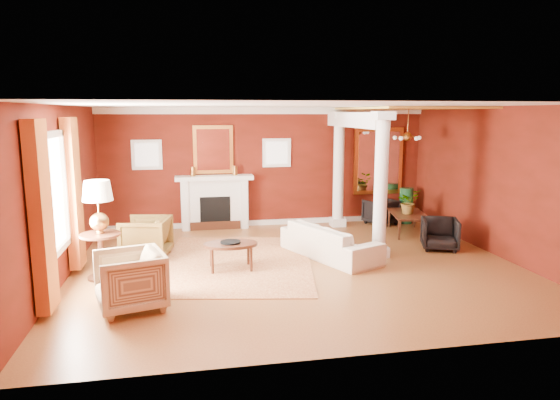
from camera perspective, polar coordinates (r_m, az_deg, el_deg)
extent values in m
plane|color=brown|center=(9.26, 1.97, -7.50)|extent=(8.00, 8.00, 0.00)
cube|color=maroon|center=(12.34, -1.56, 3.79)|extent=(8.00, 0.04, 2.90)
cube|color=maroon|center=(5.63, 9.90, -3.83)|extent=(8.00, 0.04, 2.90)
cube|color=maroon|center=(8.95, -23.82, 0.59)|extent=(0.04, 7.00, 2.90)
cube|color=maroon|center=(10.55, 23.75, 1.90)|extent=(0.04, 7.00, 2.90)
cube|color=white|center=(8.83, 2.09, 10.76)|extent=(8.00, 7.00, 0.04)
cube|color=white|center=(12.16, -7.47, -0.43)|extent=(1.60, 0.34, 1.20)
cube|color=black|center=(12.01, -7.40, -1.29)|extent=(0.72, 0.03, 0.70)
cube|color=black|center=(12.08, -7.37, -2.91)|extent=(1.20, 0.05, 0.20)
cube|color=white|center=(12.02, -7.53, 2.54)|extent=(1.85, 0.42, 0.10)
cube|color=white|center=(12.11, -10.77, -0.57)|extent=(0.16, 0.40, 1.20)
cube|color=white|center=(12.18, -4.17, -0.35)|extent=(0.16, 0.40, 1.20)
cube|color=#EEA946|center=(12.12, -7.64, 5.73)|extent=(0.95, 0.06, 1.15)
cube|color=white|center=(12.09, -7.63, 5.72)|extent=(0.78, 0.02, 0.98)
cube|color=white|center=(12.15, -14.98, 5.02)|extent=(0.70, 0.06, 0.70)
cube|color=white|center=(12.12, -14.99, 5.01)|extent=(0.54, 0.02, 0.54)
cube|color=white|center=(12.32, -0.39, 5.42)|extent=(0.70, 0.06, 0.70)
cube|color=white|center=(12.28, -0.36, 5.41)|extent=(0.54, 0.02, 0.54)
cube|color=white|center=(8.36, -24.68, 0.61)|extent=(0.03, 1.30, 1.70)
cube|color=white|center=(7.68, -25.65, -0.22)|extent=(0.08, 0.10, 1.90)
cube|color=white|center=(9.02, -23.41, 1.33)|extent=(0.08, 0.10, 1.90)
cube|color=#A3541C|center=(7.40, -25.63, -1.75)|extent=(0.18, 0.55, 2.60)
cube|color=#A3541C|center=(9.32, -22.54, 0.70)|extent=(0.18, 0.55, 2.60)
cube|color=white|center=(9.99, 11.19, -5.76)|extent=(0.34, 0.34, 0.20)
cylinder|color=white|center=(9.72, 11.46, 1.92)|extent=(0.26, 0.26, 2.50)
cube|color=white|center=(9.63, 11.73, 9.42)|extent=(0.36, 0.36, 0.16)
cube|color=white|center=(12.46, 6.59, -2.50)|extent=(0.34, 0.34, 0.20)
cylinder|color=white|center=(12.24, 6.72, 3.68)|extent=(0.26, 0.26, 2.50)
cube|color=white|center=(12.17, 6.84, 9.63)|extent=(0.36, 0.36, 0.16)
cube|color=white|center=(11.13, 8.55, 9.05)|extent=(0.30, 3.20, 0.32)
cube|color=gold|center=(11.42, 14.38, 10.13)|extent=(2.30, 3.40, 0.04)
cube|color=#EEA946|center=(13.07, 11.17, 4.39)|extent=(1.30, 0.06, 1.70)
cube|color=white|center=(13.03, 11.22, 4.38)|extent=(1.10, 0.02, 1.50)
cylinder|color=#AA7835|center=(11.49, 14.44, 8.65)|extent=(0.02, 0.02, 0.65)
sphere|color=#AA7835|center=(11.50, 14.37, 7.03)|extent=(0.20, 0.20, 0.20)
sphere|color=beige|center=(11.62, 15.62, 6.86)|extent=(0.09, 0.09, 0.09)
sphere|color=beige|center=(11.78, 14.20, 6.96)|extent=(0.09, 0.09, 0.09)
sphere|color=beige|center=(11.56, 12.99, 6.95)|extent=(0.09, 0.09, 0.09)
sphere|color=beige|center=(11.25, 13.66, 6.85)|extent=(0.09, 0.09, 0.09)
sphere|color=beige|center=(11.30, 15.33, 6.79)|extent=(0.09, 0.09, 0.09)
cube|color=white|center=(12.23, -1.56, 10.17)|extent=(8.00, 0.08, 0.16)
cube|color=white|center=(12.53, -1.50, -2.56)|extent=(8.00, 0.08, 0.12)
cube|color=maroon|center=(9.46, -5.15, -7.10)|extent=(3.43, 4.19, 0.01)
imported|color=beige|center=(9.73, 5.76, -4.07)|extent=(1.46, 2.25, 0.85)
imported|color=black|center=(9.99, -15.07, -3.93)|extent=(0.96, 1.00, 0.87)
imported|color=#CBB787|center=(7.48, -16.77, -8.48)|extent=(1.05, 1.09, 0.93)
cylinder|color=black|center=(8.94, -5.67, -5.07)|extent=(0.97, 0.97, 0.05)
cylinder|color=black|center=(8.78, -7.74, -7.07)|extent=(0.05, 0.05, 0.44)
cylinder|color=black|center=(8.84, -3.31, -6.89)|extent=(0.05, 0.05, 0.44)
cylinder|color=black|center=(9.19, -7.88, -6.30)|extent=(0.05, 0.05, 0.44)
cylinder|color=black|center=(9.24, -3.66, -6.13)|extent=(0.05, 0.05, 0.44)
imported|color=black|center=(8.89, -5.99, -4.28)|extent=(0.16, 0.06, 0.22)
cylinder|color=black|center=(9.09, -19.59, -8.29)|extent=(0.49, 0.49, 0.04)
cylinder|color=black|center=(8.98, -19.73, -6.11)|extent=(0.10, 0.10, 0.76)
cylinder|color=black|center=(8.89, -19.87, -3.75)|extent=(0.67, 0.67, 0.04)
sphere|color=#AA7835|center=(8.84, -19.95, -2.34)|extent=(0.31, 0.31, 0.31)
cylinder|color=#AA7835|center=(8.80, -20.04, -0.92)|extent=(0.03, 0.03, 0.34)
cone|color=beige|center=(8.75, -20.16, 1.02)|extent=(0.49, 0.49, 0.34)
imported|color=black|center=(11.94, 14.52, -1.92)|extent=(0.77, 1.44, 0.76)
imported|color=black|center=(10.73, 17.81, -3.54)|extent=(0.88, 0.86, 0.72)
imported|color=black|center=(12.77, 11.43, -1.18)|extent=(0.88, 0.85, 0.70)
sphere|color=#154421|center=(13.09, 14.15, -1.78)|extent=(0.38, 0.38, 0.38)
cylinder|color=#154421|center=(13.04, 14.20, -0.62)|extent=(0.34, 0.34, 0.90)
imported|color=#26591E|center=(11.77, 14.50, 0.87)|extent=(0.68, 0.71, 0.43)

